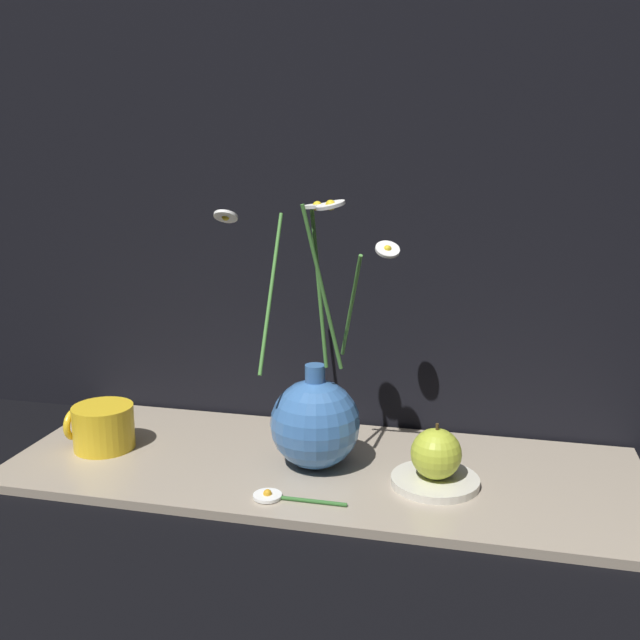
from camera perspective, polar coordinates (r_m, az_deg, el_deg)
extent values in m
plane|color=black|center=(1.00, 0.13, -12.10)|extent=(6.00, 6.00, 0.00)
cube|color=tan|center=(1.00, 0.13, -11.78)|extent=(0.86, 0.32, 0.01)
cube|color=black|center=(1.08, 2.36, 19.65)|extent=(1.36, 0.02, 1.10)
sphere|color=#3F72B7|center=(0.97, -0.40, -8.29)|extent=(0.12, 0.12, 0.12)
cylinder|color=#3F72B7|center=(0.95, -0.40, -4.68)|extent=(0.03, 0.03, 0.04)
cylinder|color=#4C8E3D|center=(0.91, -0.37, 2.55)|extent=(0.02, 0.01, 0.21)
cylinder|color=white|center=(0.89, -0.33, 9.12)|extent=(0.04, 0.04, 0.01)
sphere|color=yellow|center=(0.89, -0.33, 9.12)|extent=(0.01, 0.01, 0.01)
cylinder|color=#4C8E3D|center=(0.93, -3.95, 2.29)|extent=(0.01, 0.12, 0.20)
cylinder|color=white|center=(0.94, -7.55, 8.22)|extent=(0.03, 0.03, 0.02)
sphere|color=yellow|center=(0.94, -7.55, 8.22)|extent=(0.01, 0.01, 0.01)
cylinder|color=#4C8E3D|center=(0.89, 0.19, 2.47)|extent=(0.05, 0.04, 0.21)
cylinder|color=white|center=(0.86, 0.85, 9.18)|extent=(0.05, 0.05, 0.01)
sphere|color=yellow|center=(0.86, 0.85, 9.18)|extent=(0.01, 0.01, 0.01)
cylinder|color=#4C8E3D|center=(0.93, 2.49, 0.99)|extent=(0.05, 0.09, 0.15)
cylinder|color=white|center=(0.93, 5.42, 5.64)|extent=(0.04, 0.04, 0.02)
sphere|color=yellow|center=(0.93, 5.42, 5.64)|extent=(0.01, 0.01, 0.01)
cylinder|color=yellow|center=(1.08, -16.92, -8.19)|extent=(0.09, 0.09, 0.06)
torus|color=yellow|center=(1.11, -19.11, -7.88)|extent=(0.01, 0.05, 0.05)
cylinder|color=silver|center=(0.95, 9.19, -12.59)|extent=(0.11, 0.11, 0.01)
sphere|color=#B7C638|center=(0.93, 9.27, -10.51)|extent=(0.07, 0.07, 0.07)
cylinder|color=#4C3819|center=(0.92, 9.36, -8.41)|extent=(0.00, 0.00, 0.01)
cylinder|color=#336B2D|center=(0.89, -1.07, -14.24)|extent=(0.10, 0.01, 0.01)
cylinder|color=white|center=(0.91, -4.22, -13.85)|extent=(0.04, 0.04, 0.00)
sphere|color=gold|center=(0.91, -4.22, -13.68)|extent=(0.01, 0.01, 0.01)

